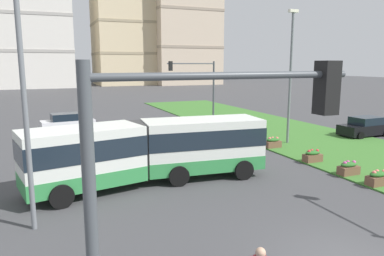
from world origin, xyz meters
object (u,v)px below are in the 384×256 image
(flower_planter_3, at_px, (313,156))
(car_black_sedan, at_px, (365,127))
(traffic_light_far_right, at_px, (199,83))
(apartment_tower_westcentre, at_px, (23,0))
(traffic_light_near_left, at_px, (189,198))
(streetlight_median, at_px, (291,72))
(flower_planter_1, at_px, (378,178))
(flower_planter_4, at_px, (273,142))
(apartment_tower_centre, at_px, (122,10))
(flower_planter_2, at_px, (349,168))
(streetlight_left, at_px, (23,80))
(articulated_bus, at_px, (150,150))
(car_white_van, at_px, (67,123))

(flower_planter_3, bearing_deg, car_black_sedan, 27.07)
(traffic_light_far_right, bearing_deg, apartment_tower_westcentre, 102.25)
(traffic_light_near_left, relative_size, streetlight_median, 0.62)
(flower_planter_1, xyz_separation_m, traffic_light_near_left, (-12.88, -7.74, 3.61))
(flower_planter_1, height_order, flower_planter_4, same)
(flower_planter_1, distance_m, apartment_tower_centre, 94.40)
(car_black_sedan, height_order, traffic_light_near_left, traffic_light_near_left)
(flower_planter_4, relative_size, apartment_tower_centre, 0.03)
(car_black_sedan, height_order, apartment_tower_westcentre, apartment_tower_westcentre)
(streetlight_median, bearing_deg, flower_planter_2, -103.91)
(flower_planter_2, distance_m, flower_planter_3, 2.75)
(traffic_light_near_left, bearing_deg, streetlight_median, 49.37)
(car_black_sedan, height_order, flower_planter_2, car_black_sedan)
(streetlight_left, bearing_deg, flower_planter_1, -5.18)
(flower_planter_2, bearing_deg, flower_planter_1, -90.00)
(car_black_sedan, relative_size, apartment_tower_westcentre, 0.11)
(streetlight_median, xyz_separation_m, apartment_tower_westcentre, (-19.26, 79.20, 15.71))
(flower_planter_3, bearing_deg, traffic_light_near_left, -136.30)
(streetlight_median, bearing_deg, flower_planter_4, -154.71)
(streetlight_median, bearing_deg, streetlight_left, -154.56)
(flower_planter_3, distance_m, apartment_tower_centre, 89.96)
(articulated_bus, height_order, traffic_light_near_left, traffic_light_near_left)
(flower_planter_3, relative_size, traffic_light_far_right, 0.18)
(flower_planter_3, xyz_separation_m, apartment_tower_westcentre, (-17.36, 84.11, 20.49))
(flower_planter_4, distance_m, streetlight_median, 5.22)
(flower_planter_4, bearing_deg, articulated_bus, -158.46)
(flower_planter_2, distance_m, apartment_tower_centre, 92.64)
(flower_planter_4, bearing_deg, traffic_light_far_right, 102.08)
(car_black_sedan, xyz_separation_m, apartment_tower_centre, (-2.08, 82.57, 19.69))
(articulated_bus, bearing_deg, apartment_tower_centre, 78.82)
(streetlight_left, xyz_separation_m, streetlight_median, (17.05, 8.11, -0.06))
(streetlight_median, bearing_deg, car_black_sedan, -0.70)
(flower_planter_2, relative_size, apartment_tower_westcentre, 0.03)
(streetlight_left, bearing_deg, car_white_van, 82.83)
(articulated_bus, xyz_separation_m, flower_planter_3, (9.88, -0.12, -1.23))
(streetlight_left, relative_size, streetlight_median, 1.01)
(car_white_van, bearing_deg, flower_planter_4, -44.20)
(articulated_bus, bearing_deg, car_white_van, 99.80)
(apartment_tower_westcentre, bearing_deg, traffic_light_far_right, -77.75)
(flower_planter_2, bearing_deg, apartment_tower_westcentre, 101.30)
(flower_planter_4, xyz_separation_m, apartment_tower_centre, (7.36, 83.38, 20.02))
(flower_planter_1, distance_m, streetlight_median, 10.78)
(articulated_bus, relative_size, car_white_van, 2.64)
(flower_planter_1, height_order, streetlight_left, streetlight_left)
(flower_planter_4, height_order, streetlight_left, streetlight_left)
(articulated_bus, height_order, streetlight_median, streetlight_median)
(car_black_sedan, xyz_separation_m, flower_planter_1, (-9.44, -9.39, -0.33))
(car_black_sedan, distance_m, flower_planter_4, 9.48)
(car_black_sedan, distance_m, streetlight_left, 26.25)
(flower_planter_2, relative_size, streetlight_median, 0.12)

